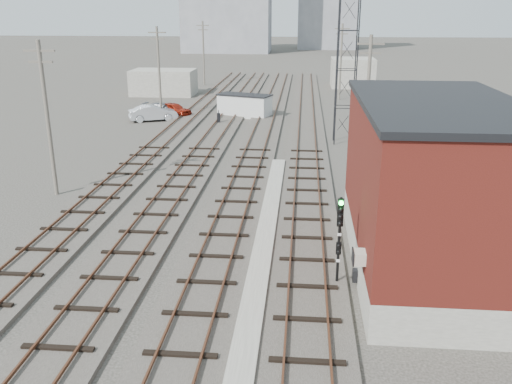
# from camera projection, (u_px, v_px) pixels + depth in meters

# --- Properties ---
(ground) EXTENTS (320.00, 320.00, 0.00)m
(ground) POSITION_uv_depth(u_px,v_px,m) (287.00, 96.00, 69.31)
(ground) COLOR #282621
(ground) RESTS_ON ground
(track_right) EXTENTS (3.20, 90.00, 0.39)m
(track_right) POSITION_uv_depth(u_px,v_px,m) (307.00, 131.00, 49.25)
(track_right) COLOR #332D28
(track_right) RESTS_ON ground
(track_mid_right) EXTENTS (3.20, 90.00, 0.39)m
(track_mid_right) POSITION_uv_depth(u_px,v_px,m) (263.00, 130.00, 49.58)
(track_mid_right) COLOR #332D28
(track_mid_right) RESTS_ON ground
(track_mid_left) EXTENTS (3.20, 90.00, 0.39)m
(track_mid_left) POSITION_uv_depth(u_px,v_px,m) (220.00, 129.00, 49.92)
(track_mid_left) COLOR #332D28
(track_mid_left) RESTS_ON ground
(track_left) EXTENTS (3.20, 90.00, 0.39)m
(track_left) POSITION_uv_depth(u_px,v_px,m) (177.00, 128.00, 50.25)
(track_left) COLOR #332D28
(track_left) RESTS_ON ground
(platform_curb) EXTENTS (0.90, 28.00, 0.26)m
(platform_curb) POSITION_uv_depth(u_px,v_px,m) (265.00, 240.00, 25.82)
(platform_curb) COLOR gray
(platform_curb) RESTS_ON ground
(brick_building) EXTENTS (6.54, 12.20, 7.22)m
(brick_building) POSITION_uv_depth(u_px,v_px,m) (431.00, 187.00, 22.23)
(brick_building) COLOR gray
(brick_building) RESTS_ON ground
(lattice_tower) EXTENTS (1.60, 1.60, 15.00)m
(lattice_tower) POSITION_uv_depth(u_px,v_px,m) (347.00, 50.00, 42.86)
(lattice_tower) COLOR black
(lattice_tower) RESTS_ON ground
(utility_pole_left_a) EXTENTS (1.80, 0.24, 9.00)m
(utility_pole_left_a) POSITION_uv_depth(u_px,v_px,m) (47.00, 115.00, 31.07)
(utility_pole_left_a) COLOR #595147
(utility_pole_left_a) RESTS_ON ground
(utility_pole_left_b) EXTENTS (1.80, 0.24, 9.00)m
(utility_pole_left_b) POSITION_uv_depth(u_px,v_px,m) (159.00, 70.00, 54.66)
(utility_pole_left_b) COLOR #595147
(utility_pole_left_b) RESTS_ON ground
(utility_pole_left_c) EXTENTS (1.80, 0.24, 9.00)m
(utility_pole_left_c) POSITION_uv_depth(u_px,v_px,m) (203.00, 51.00, 78.25)
(utility_pole_left_c) COLOR #595147
(utility_pole_left_c) RESTS_ON ground
(utility_pole_right_a) EXTENTS (1.80, 0.24, 9.00)m
(utility_pole_right_a) POSITION_uv_depth(u_px,v_px,m) (367.00, 98.00, 37.04)
(utility_pole_right_a) COLOR #595147
(utility_pole_right_a) RESTS_ON ground
(utility_pole_right_b) EXTENTS (1.80, 0.24, 9.00)m
(utility_pole_right_b) POSITION_uv_depth(u_px,v_px,m) (341.00, 60.00, 65.35)
(utility_pole_right_b) COLOR #595147
(utility_pole_right_b) RESTS_ON ground
(apartment_right) EXTENTS (16.00, 12.00, 26.00)m
(apartment_right) POSITION_uv_depth(u_px,v_px,m) (328.00, 0.00, 149.41)
(apartment_right) COLOR gray
(apartment_right) RESTS_ON ground
(shed_left) EXTENTS (8.00, 5.00, 3.20)m
(shed_left) POSITION_uv_depth(u_px,v_px,m) (164.00, 82.00, 70.13)
(shed_left) COLOR gray
(shed_left) RESTS_ON ground
(shed_right) EXTENTS (6.00, 6.00, 4.00)m
(shed_right) POSITION_uv_depth(u_px,v_px,m) (352.00, 73.00, 77.36)
(shed_right) COLOR gray
(shed_right) RESTS_ON ground
(signal_mast) EXTENTS (0.40, 0.40, 3.76)m
(signal_mast) POSITION_uv_depth(u_px,v_px,m) (339.00, 236.00, 21.14)
(signal_mast) COLOR gray
(signal_mast) RESTS_ON ground
(switch_stand) EXTENTS (0.37, 0.37, 1.29)m
(switch_stand) POSITION_uv_depth(u_px,v_px,m) (219.00, 118.00, 52.28)
(switch_stand) COLOR black
(switch_stand) RESTS_ON ground
(site_trailer) EXTENTS (5.95, 4.07, 2.30)m
(site_trailer) POSITION_uv_depth(u_px,v_px,m) (245.00, 105.00, 55.90)
(site_trailer) COLOR silver
(site_trailer) RESTS_ON ground
(car_red) EXTENTS (4.27, 3.30, 1.36)m
(car_red) POSITION_uv_depth(u_px,v_px,m) (174.00, 109.00, 56.57)
(car_red) COLOR #991F0D
(car_red) RESTS_ON ground
(car_silver) EXTENTS (5.00, 3.43, 1.56)m
(car_silver) POSITION_uv_depth(u_px,v_px,m) (153.00, 113.00, 53.88)
(car_silver) COLOR #B6B9BE
(car_silver) RESTS_ON ground
(car_grey) EXTENTS (4.52, 2.14, 1.27)m
(car_grey) POSITION_uv_depth(u_px,v_px,m) (164.00, 109.00, 56.89)
(car_grey) COLOR slate
(car_grey) RESTS_ON ground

